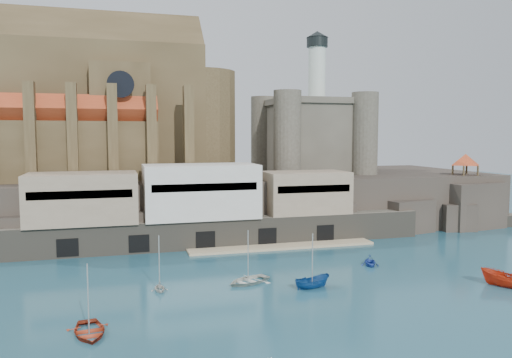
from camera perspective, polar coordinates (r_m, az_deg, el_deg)
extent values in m
plane|color=#1B4759|center=(62.67, 6.65, -11.39)|extent=(300.00, 300.00, 0.00)
cube|color=black|center=(99.09, -2.17, -2.33)|extent=(100.00, 34.00, 10.00)
cube|color=black|center=(81.76, -26.14, -5.83)|extent=(9.00, 5.00, 6.00)
cube|color=black|center=(80.39, -14.80, -5.66)|extent=(9.00, 5.00, 6.00)
cube|color=black|center=(82.39, -2.85, -5.24)|extent=(9.00, 5.00, 6.00)
cube|color=black|center=(87.70, 8.08, -4.66)|extent=(9.00, 5.00, 6.00)
cube|color=black|center=(95.23, 16.95, -4.06)|extent=(9.00, 5.00, 6.00)
cube|color=#5F5A4C|center=(80.96, -4.77, -5.98)|extent=(70.00, 6.00, 4.50)
cube|color=tan|center=(79.64, 3.02, -7.69)|extent=(30.00, 4.00, 0.40)
cube|color=black|center=(77.15, -20.72, -7.33)|extent=(3.00, 0.40, 2.60)
cube|color=black|center=(76.89, -13.22, -7.18)|extent=(3.00, 0.40, 2.60)
cube|color=black|center=(77.94, -5.81, -6.90)|extent=(3.00, 0.40, 2.60)
cube|color=black|center=(80.22, 1.29, -6.54)|extent=(3.00, 0.40, 2.60)
cube|color=black|center=(83.64, 7.89, -6.10)|extent=(3.00, 0.40, 2.60)
cube|color=gray|center=(79.75, -19.20, -2.04)|extent=(16.00, 9.00, 7.50)
cube|color=beige|center=(80.60, -6.33, -1.36)|extent=(18.00, 9.00, 8.50)
cube|color=gray|center=(85.47, 5.67, -1.50)|extent=(14.00, 8.00, 7.00)
cube|color=#483921|center=(97.67, -17.61, 7.33)|extent=(38.00, 14.00, 24.00)
cube|color=#483921|center=(98.93, -17.80, 14.29)|extent=(38.00, 13.01, 13.01)
cylinder|color=#483921|center=(98.87, -6.44, 6.34)|extent=(14.00, 14.00, 20.00)
cube|color=#483921|center=(97.57, -15.22, 6.22)|extent=(10.00, 20.00, 20.00)
cube|color=#483921|center=(88.35, -20.28, 2.98)|extent=(28.00, 5.00, 10.00)
cube|color=#483921|center=(107.29, -19.49, 3.31)|extent=(28.00, 5.00, 10.00)
cube|color=#B03D1E|center=(88.39, -20.41, 7.26)|extent=(28.00, 5.66, 5.66)
cube|color=#B03D1E|center=(107.33, -19.59, 6.83)|extent=(28.00, 5.66, 5.66)
cylinder|color=black|center=(85.89, -15.23, 10.41)|extent=(4.40, 0.30, 4.40)
cube|color=#483921|center=(85.98, -24.36, 4.80)|extent=(1.60, 2.20, 16.00)
cube|color=#483921|center=(85.28, -20.23, 4.94)|extent=(1.60, 2.20, 16.00)
cube|color=#483921|center=(85.03, -16.05, 5.05)|extent=(1.60, 2.20, 16.00)
cube|color=#483921|center=(85.23, -11.86, 5.14)|extent=(1.60, 2.20, 16.00)
cube|color=#483921|center=(85.88, -7.71, 5.20)|extent=(1.60, 2.20, 16.00)
cube|color=#494439|center=(104.14, 6.30, 4.62)|extent=(16.00, 16.00, 14.00)
cube|color=#494439|center=(104.35, 6.34, 8.69)|extent=(17.00, 17.00, 1.20)
cylinder|color=#494439|center=(93.82, 3.60, 5.21)|extent=(5.20, 5.20, 16.00)
cylinder|color=#494439|center=(100.26, 12.29, 5.10)|extent=(5.20, 5.20, 16.00)
cylinder|color=#494439|center=(109.05, 0.80, 5.20)|extent=(5.20, 5.20, 16.00)
cylinder|color=#494439|center=(114.64, 8.52, 5.13)|extent=(5.20, 5.20, 16.00)
cylinder|color=silver|center=(107.45, 6.97, 11.58)|extent=(3.60, 3.60, 12.00)
cylinder|color=black|center=(108.48, 7.01, 15.25)|extent=(4.40, 4.40, 2.00)
cone|color=black|center=(108.78, 7.02, 16.08)|extent=(4.60, 4.60, 1.40)
cube|color=black|center=(105.16, 22.67, -2.64)|extent=(12.00, 10.00, 8.70)
cube|color=black|center=(100.63, 21.90, -4.01)|extent=(6.00, 5.00, 5.00)
cube|color=black|center=(110.01, 24.04, -3.08)|extent=(5.00, 4.00, 6.00)
cube|color=#483921|center=(104.68, 22.75, -0.20)|extent=(4.20, 4.20, 0.30)
cylinder|color=#483921|center=(102.33, 22.63, 0.51)|extent=(0.36, 0.36, 3.20)
cylinder|color=#483921|center=(104.34, 24.01, 0.54)|extent=(0.36, 0.36, 3.20)
cylinder|color=#483921|center=(104.85, 21.55, 0.64)|extent=(0.36, 0.36, 3.20)
cylinder|color=#483921|center=(106.81, 22.92, 0.67)|extent=(0.36, 0.36, 3.20)
pyramid|color=#B03D1E|center=(104.41, 22.83, 2.07)|extent=(6.40, 6.40, 2.20)
imported|color=#A03118|center=(48.82, -18.52, -16.47)|extent=(4.15, 1.67, 5.65)
imported|color=navy|center=(59.62, 6.43, -12.25)|extent=(2.06, 2.03, 4.59)
imported|color=beige|center=(59.19, -10.95, -12.44)|extent=(2.44, 1.59, 2.72)
imported|color=red|center=(66.27, 26.75, -10.99)|extent=(3.14, 3.16, 5.93)
imported|color=silver|center=(61.16, -0.91, -11.77)|extent=(2.87, 4.20, 5.73)
imported|color=#213F9C|center=(70.62, 12.88, -9.60)|extent=(3.33, 2.58, 3.39)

